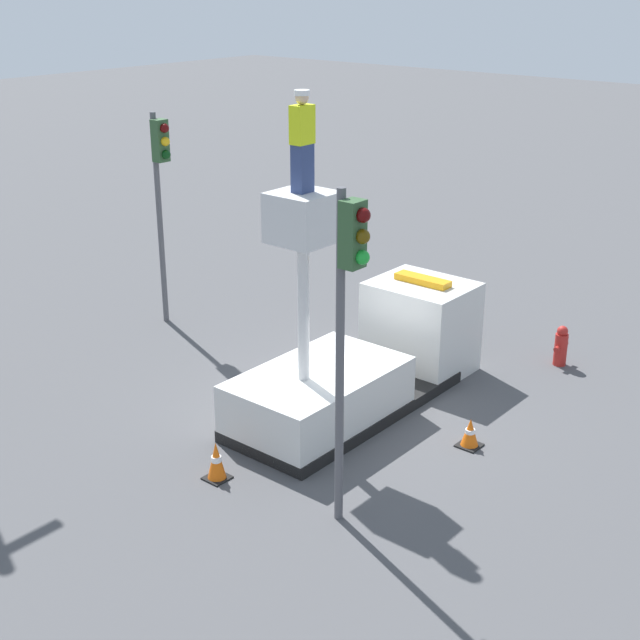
% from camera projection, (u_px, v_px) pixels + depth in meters
% --- Properties ---
extents(ground_plane, '(120.00, 120.00, 0.00)m').
position_uv_depth(ground_plane, '(346.00, 410.00, 18.23)').
color(ground_plane, '#4C4C4F').
extents(bucket_truck, '(6.22, 2.19, 4.78)m').
position_uv_depth(bucket_truck, '(363.00, 362.00, 18.31)').
color(bucket_truck, black).
rests_on(bucket_truck, ground).
extents(worker, '(0.40, 0.26, 1.75)m').
position_uv_depth(worker, '(302.00, 142.00, 15.23)').
color(worker, navy).
rests_on(worker, bucket_truck).
extents(traffic_light_pole, '(0.34, 0.57, 5.51)m').
position_uv_depth(traffic_light_pole, '(348.00, 297.00, 13.14)').
color(traffic_light_pole, '#515156').
rests_on(traffic_light_pole, ground).
extents(traffic_light_across, '(0.34, 0.57, 5.29)m').
position_uv_depth(traffic_light_across, '(161.00, 178.00, 21.49)').
color(traffic_light_across, '#515156').
rests_on(traffic_light_across, ground).
extents(fire_hydrant, '(0.53, 0.29, 0.95)m').
position_uv_depth(fire_hydrant, '(561.00, 346.00, 20.18)').
color(fire_hydrant, '#B2231E').
rests_on(fire_hydrant, ground).
extents(traffic_cone_rear, '(0.42, 0.42, 0.72)m').
position_uv_depth(traffic_cone_rear, '(216.00, 462.00, 15.64)').
color(traffic_cone_rear, black).
rests_on(traffic_cone_rear, ground).
extents(traffic_cone_curbside, '(0.43, 0.43, 0.58)m').
position_uv_depth(traffic_cone_curbside, '(470.00, 433.00, 16.75)').
color(traffic_cone_curbside, black).
rests_on(traffic_cone_curbside, ground).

